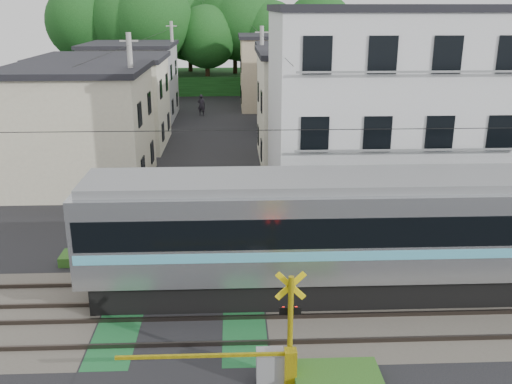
{
  "coord_description": "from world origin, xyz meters",
  "views": [
    {
      "loc": [
        1.62,
        -16.03,
        9.26
      ],
      "look_at": [
        2.5,
        5.0,
        2.35
      ],
      "focal_mm": 40.0,
      "sensor_mm": 36.0,
      "label": 1
    }
  ],
  "objects_px": {
    "commuter_train": "(383,231)",
    "pedestrian": "(201,105)",
    "crossing_signal_near": "(274,359)",
    "apartment_block": "(383,111)",
    "crossing_signal_far": "(121,247)"
  },
  "relations": [
    {
      "from": "crossing_signal_near",
      "to": "apartment_block",
      "type": "distance_m",
      "value": 14.95
    },
    {
      "from": "crossing_signal_far",
      "to": "pedestrian",
      "type": "relative_size",
      "value": 2.54
    },
    {
      "from": "commuter_train",
      "to": "pedestrian",
      "type": "height_order",
      "value": "commuter_train"
    },
    {
      "from": "crossing_signal_near",
      "to": "pedestrian",
      "type": "distance_m",
      "value": 37.76
    },
    {
      "from": "crossing_signal_near",
      "to": "apartment_block",
      "type": "xyz_separation_m",
      "value": [
        5.91,
        13.15,
        3.94
      ]
    },
    {
      "from": "commuter_train",
      "to": "crossing_signal_far",
      "type": "distance_m",
      "value": 9.57
    },
    {
      "from": "crossing_signal_far",
      "to": "pedestrian",
      "type": "height_order",
      "value": "crossing_signal_far"
    },
    {
      "from": "crossing_signal_near",
      "to": "apartment_block",
      "type": "bearing_deg",
      "value": 65.78
    },
    {
      "from": "commuter_train",
      "to": "crossing_signal_near",
      "type": "xyz_separation_m",
      "value": [
        -3.97,
        -4.85,
        -1.46
      ]
    },
    {
      "from": "pedestrian",
      "to": "commuter_train",
      "type": "bearing_deg",
      "value": 113.36
    },
    {
      "from": "commuter_train",
      "to": "apartment_block",
      "type": "distance_m",
      "value": 8.87
    },
    {
      "from": "apartment_block",
      "to": "crossing_signal_far",
      "type": "bearing_deg",
      "value": -152.22
    },
    {
      "from": "crossing_signal_near",
      "to": "apartment_block",
      "type": "height_order",
      "value": "apartment_block"
    },
    {
      "from": "crossing_signal_far",
      "to": "apartment_block",
      "type": "relative_size",
      "value": 0.46
    },
    {
      "from": "crossing_signal_near",
      "to": "crossing_signal_far",
      "type": "height_order",
      "value": "same"
    }
  ]
}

